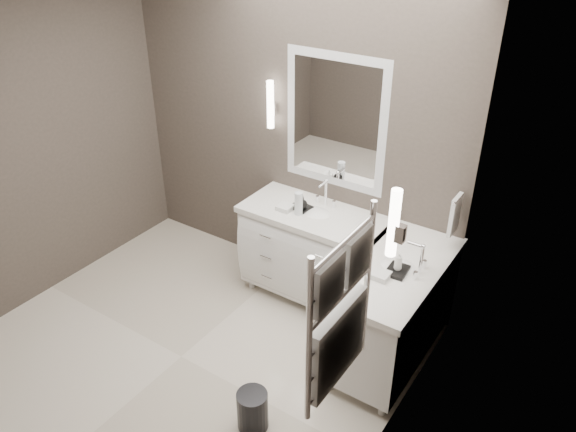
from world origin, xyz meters
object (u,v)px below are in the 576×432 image
Objects in this scene: vanity_back at (314,250)px; waste_bin at (253,410)px; vanity_right at (393,306)px; towel_ladder at (339,319)px.

vanity_back reaches higher than waste_bin.
vanity_back is at bearing 159.62° from vanity_right.
towel_ladder is at bearing -80.16° from vanity_right.
waste_bin is at bearing -74.30° from vanity_back.
vanity_right is 1.25m from waste_bin.
vanity_right is (0.88, -0.33, 0.00)m from vanity_back.
towel_ladder is at bearing -55.90° from vanity_back.
vanity_back and vanity_right have the same top height.
waste_bin is at bearing 164.59° from towel_ladder.
vanity_right is at bearing 99.84° from towel_ladder.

